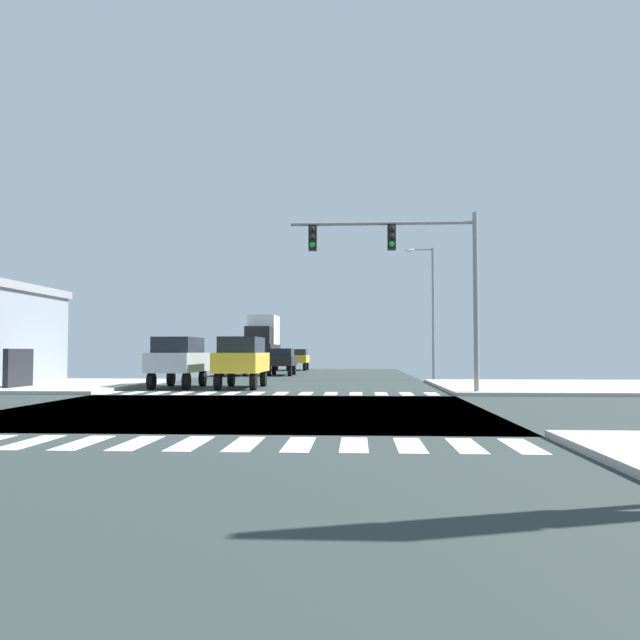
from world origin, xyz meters
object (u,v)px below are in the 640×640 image
at_px(street_lamp, 429,300).
at_px(sedan_crossing_2, 298,358).
at_px(pickup_nearside_1, 238,357).
at_px(box_truck_trailing_1, 263,341).
at_px(sedan_farside_1, 282,359).
at_px(suv_leading_1, 242,358).
at_px(traffic_signal_mast, 405,260).
at_px(suv_outer_2, 179,358).

bearing_deg(street_lamp, sedan_crossing_2, 117.65).
distance_m(pickup_nearside_1, box_truck_trailing_1, 12.28).
relative_size(sedan_farside_1, box_truck_trailing_1, 0.60).
bearing_deg(pickup_nearside_1, box_truck_trailing_1, -90.00).
xyz_separation_m(suv_leading_1, box_truck_trailing_1, (-3.00, 27.76, 1.17)).
height_order(sedan_crossing_2, suv_leading_1, suv_leading_1).
height_order(pickup_nearside_1, suv_leading_1, pickup_nearside_1).
bearing_deg(suv_leading_1, traffic_signal_mast, 149.30).
bearing_deg(sedan_farside_1, street_lamp, 149.24).
bearing_deg(suv_leading_1, box_truck_trailing_1, -83.83).
bearing_deg(sedan_farside_1, sedan_crossing_2, -90.00).
distance_m(pickup_nearside_1, suv_leading_1, 15.83).
bearing_deg(suv_leading_1, sedan_farside_1, -90.00).
bearing_deg(pickup_nearside_1, suv_outer_2, 90.00).
bearing_deg(sedan_crossing_2, street_lamp, 117.65).
height_order(traffic_signal_mast, street_lamp, street_lamp).
xyz_separation_m(pickup_nearside_1, suv_outer_2, (0.00, -15.38, 0.10)).
xyz_separation_m(traffic_signal_mast, box_truck_trailing_1, (-10.18, 32.02, -2.73)).
distance_m(suv_leading_1, box_truck_trailing_1, 27.95).
height_order(sedan_farside_1, suv_leading_1, suv_leading_1).
bearing_deg(box_truck_trailing_1, suv_outer_2, 90.00).
distance_m(street_lamp, box_truck_trailing_1, 21.56).
bearing_deg(street_lamp, traffic_signal_mast, -99.65).
xyz_separation_m(street_lamp, pickup_nearside_1, (-12.68, 5.07, -3.51)).
bearing_deg(pickup_nearside_1, street_lamp, 158.20).
bearing_deg(suv_outer_2, pickup_nearside_1, -90.00).
relative_size(sedan_crossing_2, box_truck_trailing_1, 0.60).
distance_m(traffic_signal_mast, pickup_nearside_1, 22.63).
bearing_deg(traffic_signal_mast, suv_leading_1, 149.30).
distance_m(street_lamp, sedan_crossing_2, 21.19).
relative_size(street_lamp, box_truck_trailing_1, 1.11).
xyz_separation_m(pickup_nearside_1, sedan_farside_1, (3.00, 0.69, -0.17)).
height_order(pickup_nearside_1, box_truck_trailing_1, box_truck_trailing_1).
xyz_separation_m(sedan_crossing_2, suv_outer_2, (-3.00, -28.79, 0.28)).
xyz_separation_m(suv_leading_1, suv_outer_2, (-3.00, 0.16, 0.00)).
height_order(suv_leading_1, suv_outer_2, same).
distance_m(pickup_nearside_1, sedan_crossing_2, 13.74).
xyz_separation_m(box_truck_trailing_1, suv_outer_2, (0.00, -27.60, -1.17)).
height_order(traffic_signal_mast, box_truck_trailing_1, traffic_signal_mast).
relative_size(street_lamp, suv_leading_1, 1.74).
xyz_separation_m(street_lamp, sedan_crossing_2, (-9.68, 18.48, -3.68)).
bearing_deg(street_lamp, suv_outer_2, -140.90).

